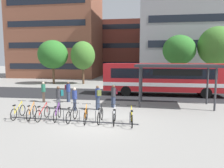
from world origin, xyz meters
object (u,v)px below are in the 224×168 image
city_bus (165,78)px  parked_bicycle_yellow_8 (132,118)px  parked_bicycle_black_6 (100,116)px  commuter_grey_pack_1 (43,90)px  commuter_teal_pack_4 (59,96)px  parked_bicycle_black_4 (72,115)px  street_tree_0 (83,56)px  parked_bicycle_yellow_0 (18,112)px  parked_bicycle_orange_5 (86,116)px  commuter_maroon_pack_3 (114,94)px  street_tree_3 (53,55)px  parked_bicycle_red_2 (43,113)px  commuter_maroon_pack_5 (68,90)px  parked_bicycle_silver_7 (115,117)px  parked_bicycle_orange_1 (32,113)px  street_tree_1 (217,46)px  street_tree_2 (179,50)px  commuter_olive_pack_2 (75,97)px  commuter_olive_pack_0 (98,96)px  transit_shelter (176,67)px  parked_bicycle_purple_3 (57,114)px

city_bus → parked_bicycle_yellow_8: size_ratio=7.02×
parked_bicycle_yellow_8 → parked_bicycle_black_6: bearing=77.3°
commuter_grey_pack_1 → commuter_teal_pack_4: (2.27, -2.22, -0.03)m
parked_bicycle_black_4 → street_tree_0: 19.67m
city_bus → parked_bicycle_yellow_0: size_ratio=7.01×
commuter_grey_pack_1 → street_tree_0: bearing=158.9°
parked_bicycle_orange_5 → commuter_maroon_pack_3: (1.06, 4.06, 0.59)m
street_tree_3 → commuter_grey_pack_1: bearing=-69.7°
parked_bicycle_red_2 → commuter_maroon_pack_5: size_ratio=0.99×
commuter_maroon_pack_3 → street_tree_3: 18.26m
parked_bicycle_silver_7 → commuter_maroon_pack_5: bearing=36.8°
parked_bicycle_orange_1 → parked_bicycle_black_6: 4.26m
city_bus → parked_bicycle_yellow_8: city_bus is taller
street_tree_0 → parked_bicycle_yellow_8: bearing=-66.7°
city_bus → street_tree_1: bearing=47.8°
parked_bicycle_red_2 → parked_bicycle_silver_7: same height
parked_bicycle_black_4 → parked_bicycle_yellow_8: 3.47m
street_tree_2 → commuter_olive_pack_2: bearing=-121.9°
parked_bicycle_orange_5 → commuter_olive_pack_0: commuter_olive_pack_0 is taller
commuter_olive_pack_2 → parked_bicycle_orange_1: bearing=-51.6°
parked_bicycle_black_4 → parked_bicycle_yellow_8: (3.46, -0.19, 0.00)m
city_bus → commuter_maroon_pack_3: (-4.35, -6.08, -0.80)m
parked_bicycle_red_2 → commuter_olive_pack_2: bearing=-20.8°
parked_bicycle_black_6 → street_tree_3: bearing=29.5°
commuter_olive_pack_2 → street_tree_2: 18.49m
parked_bicycle_silver_7 → parked_bicycle_yellow_8: size_ratio=1.00×
transit_shelter → street_tree_3: bearing=143.3°
commuter_maroon_pack_3 → street_tree_1: size_ratio=0.22×
parked_bicycle_purple_3 → parked_bicycle_yellow_8: size_ratio=1.00×
commuter_maroon_pack_5 → street_tree_2: 17.12m
parked_bicycle_red_2 → transit_shelter: size_ratio=0.28×
commuter_olive_pack_0 → commuter_olive_pack_2: 1.63m
parked_bicycle_black_4 → parked_bicycle_orange_5: bearing=-94.1°
parked_bicycle_yellow_8 → commuter_olive_pack_0: commuter_olive_pack_0 is taller
commuter_teal_pack_4 → parked_bicycle_orange_5: bearing=103.9°
parked_bicycle_red_2 → commuter_olive_pack_0: commuter_olive_pack_0 is taller
commuter_teal_pack_4 → parked_bicycle_black_6: bearing=112.6°
parked_bicycle_black_6 → commuter_teal_pack_4: commuter_teal_pack_4 is taller
parked_bicycle_yellow_0 → commuter_maroon_pack_3: (5.39, 3.76, 0.59)m
commuter_olive_pack_2 → street_tree_0: street_tree_0 is taller
commuter_maroon_pack_3 → parked_bicycle_purple_3: bearing=-5.9°
commuter_grey_pack_1 → street_tree_3: size_ratio=0.27×
parked_bicycle_yellow_0 → parked_bicycle_orange_1: bearing=-95.5°
parked_bicycle_black_4 → commuter_olive_pack_2: 2.75m
commuter_olive_pack_0 → street_tree_1: (12.63, 14.71, 4.31)m
city_bus → parked_bicycle_silver_7: (-3.76, -10.09, -1.39)m
commuter_maroon_pack_3 → commuter_maroon_pack_5: commuter_maroon_pack_5 is taller
street_tree_3 → parked_bicycle_black_4: bearing=-63.4°
commuter_maroon_pack_5 → transit_shelter: bearing=36.9°
parked_bicycle_red_2 → parked_bicycle_black_6: same height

